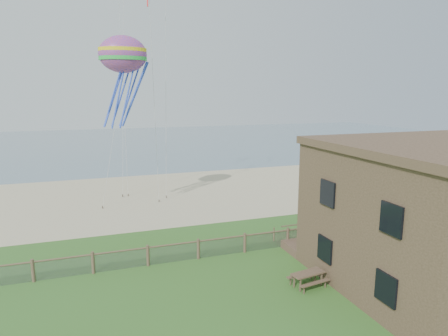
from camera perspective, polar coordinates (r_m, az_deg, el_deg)
The scene contains 7 objects.
ground at distance 19.51m, azimuth 1.37°, elevation -19.47°, with size 160.00×160.00×0.00m, color #376221.
sand_beach at distance 39.48m, azimuth -9.96°, elevation -3.87°, with size 72.00×20.00×0.02m, color tan.
ocean at distance 82.58m, azimuth -14.99°, elevation 3.47°, with size 160.00×68.00×0.02m, color slate.
chainlink_fence at distance 24.40m, azimuth -3.69°, elevation -11.62°, with size 36.20×0.20×1.25m, color #4D3A2B, non-canonical shape.
motel_deck at distance 29.72m, azimuth 22.14°, elevation -8.89°, with size 15.00×2.00×0.50m, color brown.
picnic_table at distance 21.69m, azimuth 11.89°, elevation -15.32°, with size 1.77×1.33×0.75m, color brown, non-canonical shape.
octopus_kite at distance 31.89m, azimuth -14.09°, elevation 12.09°, with size 3.57×2.52×7.36m, color #FF5A28, non-canonical shape.
Camera 1 is at (-5.98, -15.78, 9.78)m, focal length 32.00 mm.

